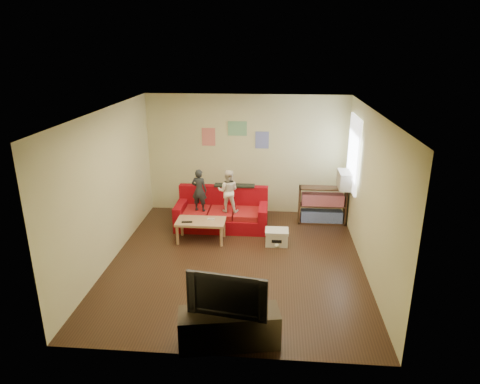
# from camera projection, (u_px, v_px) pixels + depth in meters

# --- Properties ---
(room_shell) EXTENTS (4.52, 5.02, 2.72)m
(room_shell) POSITION_uv_depth(u_px,v_px,m) (236.00, 191.00, 7.30)
(room_shell) COLOR #382316
(room_shell) RESTS_ON ground
(sofa) EXTENTS (1.93, 0.89, 0.85)m
(sofa) POSITION_uv_depth(u_px,v_px,m) (222.00, 213.00, 9.16)
(sofa) COLOR maroon
(sofa) RESTS_ON ground
(child_a) EXTENTS (0.36, 0.27, 0.90)m
(child_a) POSITION_uv_depth(u_px,v_px,m) (199.00, 190.00, 8.85)
(child_a) COLOR #202529
(child_a) RESTS_ON sofa
(child_b) EXTENTS (0.45, 0.36, 0.90)m
(child_b) POSITION_uv_depth(u_px,v_px,m) (228.00, 191.00, 8.80)
(child_b) COLOR white
(child_b) RESTS_ON sofa
(coffee_table) EXTENTS (0.96, 0.53, 0.43)m
(coffee_table) POSITION_uv_depth(u_px,v_px,m) (201.00, 223.00, 8.44)
(coffee_table) COLOR tan
(coffee_table) RESTS_ON ground
(remote) EXTENTS (0.21, 0.07, 0.02)m
(remote) POSITION_uv_depth(u_px,v_px,m) (187.00, 222.00, 8.32)
(remote) COLOR black
(remote) RESTS_ON coffee_table
(game_controller) EXTENTS (0.14, 0.04, 0.03)m
(game_controller) POSITION_uv_depth(u_px,v_px,m) (211.00, 219.00, 8.44)
(game_controller) COLOR silver
(game_controller) RESTS_ON coffee_table
(bookshelf) EXTENTS (1.02, 0.31, 0.81)m
(bookshelf) POSITION_uv_depth(u_px,v_px,m) (322.00, 207.00, 9.30)
(bookshelf) COLOR #3D281A
(bookshelf) RESTS_ON ground
(window) EXTENTS (0.04, 1.08, 1.48)m
(window) POSITION_uv_depth(u_px,v_px,m) (354.00, 153.00, 8.58)
(window) COLOR white
(window) RESTS_ON room_shell
(ac_unit) EXTENTS (0.28, 0.55, 0.35)m
(ac_unit) POSITION_uv_depth(u_px,v_px,m) (345.00, 180.00, 8.78)
(ac_unit) COLOR #B7B2A3
(ac_unit) RESTS_ON window
(artwork_left) EXTENTS (0.30, 0.01, 0.40)m
(artwork_left) POSITION_uv_depth(u_px,v_px,m) (209.00, 137.00, 9.57)
(artwork_left) COLOR #D87266
(artwork_left) RESTS_ON room_shell
(artwork_center) EXTENTS (0.42, 0.01, 0.32)m
(artwork_center) POSITION_uv_depth(u_px,v_px,m) (237.00, 128.00, 9.46)
(artwork_center) COLOR #72B27F
(artwork_center) RESTS_ON room_shell
(artwork_right) EXTENTS (0.30, 0.01, 0.38)m
(artwork_right) POSITION_uv_depth(u_px,v_px,m) (262.00, 140.00, 9.50)
(artwork_right) COLOR #727FCC
(artwork_right) RESTS_ON room_shell
(file_box) EXTENTS (0.45, 0.34, 0.31)m
(file_box) POSITION_uv_depth(u_px,v_px,m) (277.00, 237.00, 8.34)
(file_box) COLOR silver
(file_box) RESTS_ON ground
(tv_stand) EXTENTS (1.35, 0.66, 0.49)m
(tv_stand) POSITION_uv_depth(u_px,v_px,m) (229.00, 328.00, 5.54)
(tv_stand) COLOR #382D1F
(tv_stand) RESTS_ON ground
(television) EXTENTS (1.04, 0.30, 0.59)m
(television) POSITION_uv_depth(u_px,v_px,m) (229.00, 292.00, 5.36)
(television) COLOR black
(television) RESTS_ON tv_stand
(tissue) EXTENTS (0.10, 0.10, 0.10)m
(tissue) POSITION_uv_depth(u_px,v_px,m) (277.00, 245.00, 8.24)
(tissue) COLOR white
(tissue) RESTS_ON ground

